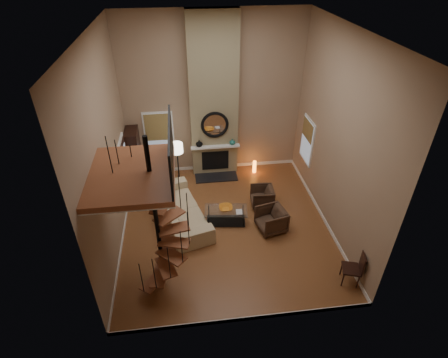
{
  "coord_description": "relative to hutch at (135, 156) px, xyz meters",
  "views": [
    {
      "loc": [
        -1.07,
        -7.95,
        7.11
      ],
      "look_at": [
        0.0,
        0.4,
        1.4
      ],
      "focal_mm": 28.43,
      "sensor_mm": 36.0,
      "label": 1
    }
  ],
  "objects": [
    {
      "name": "baseboard_right",
      "position": [
        5.77,
        -2.81,
        -0.89
      ],
      "size": [
        0.02,
        6.5,
        0.12
      ],
      "primitive_type": "cube",
      "color": "white",
      "rests_on": "ground"
    },
    {
      "name": "loft",
      "position": [
        0.73,
        -4.61,
        2.29
      ],
      "size": [
        1.7,
        2.2,
        1.09
      ],
      "color": "brown",
      "rests_on": "left_wall"
    },
    {
      "name": "baseboard_left",
      "position": [
        -0.21,
        -2.81,
        -0.89
      ],
      "size": [
        0.02,
        6.5,
        0.12
      ],
      "primitive_type": "cube",
      "color": "white",
      "rests_on": "ground"
    },
    {
      "name": "left_wall",
      "position": [
        -0.22,
        -2.81,
        1.8
      ],
      "size": [
        0.02,
        6.5,
        5.5
      ],
      "primitive_type": "cube",
      "color": "#9D8165",
      "rests_on": "ground"
    },
    {
      "name": "front_wall",
      "position": [
        2.78,
        -6.06,
        1.8
      ],
      "size": [
        6.0,
        0.02,
        5.5
      ],
      "primitive_type": "cube",
      "color": "#9D8165",
      "rests_on": "ground"
    },
    {
      "name": "mirror_frame",
      "position": [
        2.78,
        0.03,
        1.0
      ],
      "size": [
        0.94,
        0.1,
        0.94
      ],
      "primitive_type": "torus",
      "rotation": [
        1.57,
        0.0,
        0.0
      ],
      "color": "black",
      "rests_on": "chimney_breast"
    },
    {
      "name": "hutch",
      "position": [
        0.0,
        0.0,
        0.0
      ],
      "size": [
        0.41,
        0.88,
        1.96
      ],
      "primitive_type": "cube",
      "color": "black",
      "rests_on": "ground"
    },
    {
      "name": "armchair_far",
      "position": [
        4.14,
        -3.13,
        -0.6
      ],
      "size": [
        0.93,
        0.92,
        0.71
      ],
      "primitive_type": "imported",
      "rotation": [
        0.0,
        0.0,
        -1.34
      ],
      "color": "#412B1E",
      "rests_on": "ground"
    },
    {
      "name": "side_chair",
      "position": [
        5.63,
        -5.31,
        -0.42
      ],
      "size": [
        0.54,
        0.54,
        0.95
      ],
      "color": "black",
      "rests_on": "ground"
    },
    {
      "name": "vase_left",
      "position": [
        2.23,
        0.01,
        0.35
      ],
      "size": [
        0.24,
        0.24,
        0.25
      ],
      "primitive_type": "imported",
      "color": "black",
      "rests_on": "mantel"
    },
    {
      "name": "baseboard_front",
      "position": [
        2.78,
        -6.05,
        -0.89
      ],
      "size": [
        6.0,
        0.02,
        0.12
      ],
      "primitive_type": "cube",
      "color": "white",
      "rests_on": "ground"
    },
    {
      "name": "bowl",
      "position": [
        2.8,
        -2.61,
        -0.45
      ],
      "size": [
        0.4,
        0.4,
        0.1
      ],
      "primitive_type": "imported",
      "color": "orange",
      "rests_on": "coffee_table"
    },
    {
      "name": "entry_door",
      "position": [
        -0.18,
        -1.01,
        0.1
      ],
      "size": [
        0.1,
        1.05,
        2.16
      ],
      "color": "white",
      "rests_on": "ground"
    },
    {
      "name": "vase_right",
      "position": [
        3.38,
        0.01,
        0.33
      ],
      "size": [
        0.2,
        0.2,
        0.21
      ],
      "primitive_type": "imported",
      "color": "#1C6359",
      "rests_on": "mantel"
    },
    {
      "name": "firebox",
      "position": [
        2.78,
        0.05,
        -0.4
      ],
      "size": [
        0.95,
        0.02,
        0.72
      ],
      "primitive_type": "cube",
      "color": "black",
      "rests_on": "chimney_breast"
    },
    {
      "name": "armchair_near",
      "position": [
        4.11,
        -2.02,
        -0.6
      ],
      "size": [
        0.74,
        0.72,
        0.64
      ],
      "primitive_type": "imported",
      "rotation": [
        0.0,
        0.0,
        -1.63
      ],
      "color": "#412B1E",
      "rests_on": "ground"
    },
    {
      "name": "mirror_disc",
      "position": [
        2.78,
        0.04,
        1.0
      ],
      "size": [
        0.8,
        0.01,
        0.8
      ],
      "primitive_type": "cylinder",
      "rotation": [
        1.57,
        0.0,
        0.0
      ],
      "color": "white",
      "rests_on": "chimney_breast"
    },
    {
      "name": "ground",
      "position": [
        2.78,
        -2.81,
        -0.95
      ],
      "size": [
        6.0,
        6.5,
        0.01
      ],
      "primitive_type": "cube",
      "color": "#9B5E32",
      "rests_on": "ground"
    },
    {
      "name": "right_wall",
      "position": [
        5.78,
        -2.81,
        1.8
      ],
      "size": [
        0.02,
        6.5,
        5.5
      ],
      "primitive_type": "cube",
      "color": "#9D8165",
      "rests_on": "ground"
    },
    {
      "name": "hearth",
      "position": [
        2.78,
        -0.24,
        -0.93
      ],
      "size": [
        1.5,
        0.6,
        0.04
      ],
      "primitive_type": "cube",
      "color": "black",
      "rests_on": "ground"
    },
    {
      "name": "book",
      "position": [
        3.15,
        -2.81,
        -0.49
      ],
      "size": [
        0.21,
        0.26,
        0.02
      ],
      "primitive_type": "imported",
      "rotation": [
        0.0,
        0.0,
        -0.09
      ],
      "color": "gray",
      "rests_on": "coffee_table"
    },
    {
      "name": "baseboard_back",
      "position": [
        2.78,
        0.43,
        -0.89
      ],
      "size": [
        6.0,
        0.02,
        0.12
      ],
      "primitive_type": "cube",
      "color": "white",
      "rests_on": "ground"
    },
    {
      "name": "mantel",
      "position": [
        2.78,
        -0.03,
        0.2
      ],
      "size": [
        1.7,
        0.18,
        0.06
      ],
      "primitive_type": "cube",
      "color": "white",
      "rests_on": "chimney_breast"
    },
    {
      "name": "chimney_breast",
      "position": [
        2.78,
        0.25,
        1.8
      ],
      "size": [
        1.6,
        0.38,
        5.5
      ],
      "primitive_type": "cube",
      "color": "#877A58",
      "rests_on": "ground"
    },
    {
      "name": "back_wall",
      "position": [
        2.78,
        0.44,
        1.8
      ],
      "size": [
        6.0,
        0.02,
        5.5
      ],
      "primitive_type": "cube",
      "color": "#9D8165",
      "rests_on": "ground"
    },
    {
      "name": "accent_lamp",
      "position": [
        4.19,
        -0.07,
        -0.7
      ],
      "size": [
        0.13,
        0.13,
        0.45
      ],
      "primitive_type": "cylinder",
      "color": "orange",
      "rests_on": "ground"
    },
    {
      "name": "window_back",
      "position": [
        0.88,
        0.41,
        0.67
      ],
      "size": [
        1.02,
        0.06,
        1.52
      ],
      "color": "white",
      "rests_on": "back_wall"
    },
    {
      "name": "spiral_stair",
      "position": [
        0.99,
        -4.6,
        0.83
      ],
      "size": [
        1.47,
        1.47,
        4.06
      ],
      "color": "black",
      "rests_on": "ground"
    },
    {
      "name": "floor_lamp",
      "position": [
        1.46,
        -0.68,
        0.46
      ],
      "size": [
        0.4,
        0.4,
        1.71
      ],
      "color": "black",
      "rests_on": "ground"
    },
    {
      "name": "coffee_table",
      "position": [
        2.8,
        -2.66,
        -0.67
      ],
      "size": [
        1.33,
        0.78,
        0.46
      ],
      "color": "silver",
      "rests_on": "ground"
    },
    {
      "name": "ceiling",
      "position": [
        2.78,
        -2.81,
        4.54
      ],
      "size": [
        6.0,
        6.5,
        0.01
      ],
      "primitive_type": "cube",
      "color": "silver",
      "rests_on": "back_wall"
    },
    {
      "name": "sofa",
      "position": [
        1.47,
        -2.34,
        -0.55
      ],
      "size": [
        1.83,
        3.05,
        0.83
      ],
      "primitive_type": "imported",
      "rotation": [
        0.0,
        0.0,
        1.84
      ],
      "color": "#C9B58C",
      "rests_on": "ground"
    },
    {
      "name": "window_right",
      "position": [
        5.75,
        -0.81,
        0.68
      ],
      "size": [
        0.06,
        1.02,
        1.52
      ],
      "color": "white",
      "rests_on": "right_wall"
    }
  ]
}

